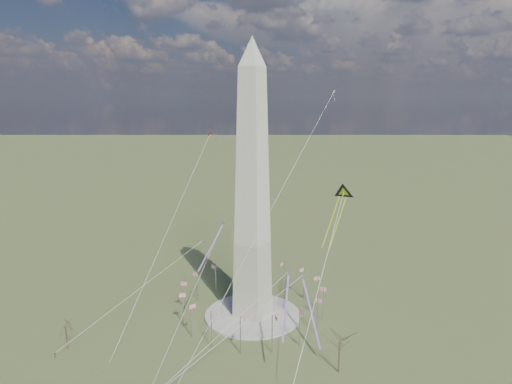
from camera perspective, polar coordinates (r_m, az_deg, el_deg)
The scene contains 14 objects.
ground at distance 177.92m, azimuth -0.42°, elevation -15.21°, with size 2000.00×2000.00×0.00m, color #495229.
plaza at distance 177.74m, azimuth -0.42°, elevation -15.09°, with size 36.00×36.00×0.80m, color beige.
washington_monument at distance 161.93m, azimuth -0.45°, elevation 0.10°, with size 15.56×15.56×100.00m.
flagpole_ring at distance 174.74m, azimuth -0.43°, elevation -13.08°, with size 54.40×54.40×13.00m.
tree_near at distance 143.50m, azimuth 10.42°, elevation -17.76°, with size 8.37×8.37×14.64m.
tree_far at distance 165.32m, azimuth -22.73°, elevation -15.16°, with size 6.69×6.69×11.71m.
person_west at distance 165.56m, azimuth -23.81°, elevation -18.15°, with size 0.84×0.65×1.73m, color gray.
kite_delta_black at distance 161.91m, azimuth 10.78°, elevation -0.42°, with size 8.28×22.02×18.15m.
kite_diamond_purple at distance 184.85m, azimuth -6.47°, elevation -6.18°, with size 2.06×3.12×9.51m.
kite_streamer_left at distance 143.60m, azimuth 3.87°, elevation -12.74°, with size 9.06×19.68×14.27m.
kite_streamer_mid at distance 163.29m, azimuth -5.22°, elevation -6.06°, with size 3.50×18.72×12.87m.
kite_streamer_right at distance 160.81m, azimuth 6.54°, elevation -13.14°, with size 16.25×19.31×16.39m.
kite_small_red at distance 210.60m, azimuth -5.77°, elevation 7.12°, with size 1.71×2.43×5.05m.
kite_small_white at distance 200.93m, azimuth 9.69°, elevation 12.10°, with size 1.56×2.25×4.70m.
Camera 1 is at (82.13, -135.67, 80.64)m, focal length 32.00 mm.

